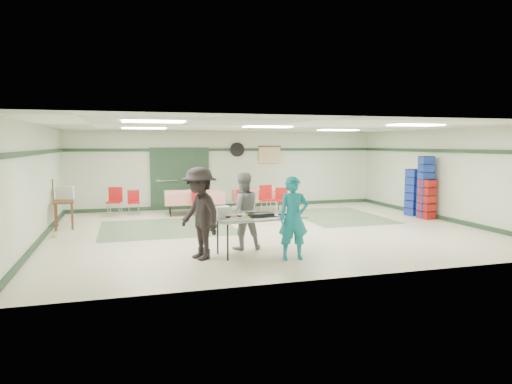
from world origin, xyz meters
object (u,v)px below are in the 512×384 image
object	(u,v)px
chair_b	(243,200)
chair_d	(199,200)
volunteer_teal	(294,218)
crate_stack_blue_b	(425,187)
volunteer_dark	(200,213)
chair_loose_b	(115,199)
volunteer_grey	(243,211)
printer_table	(64,205)
serving_table	(259,219)
broom	(54,207)
chair_loose_a	(134,200)
crate_stack_blue_a	(413,192)
chair_c	(282,198)
crate_stack_red	(427,199)
dining_table_b	(194,197)
chair_a	(267,196)
dining_table_a	(260,195)
office_printer	(65,192)

from	to	relation	value
chair_b	chair_d	world-z (taller)	chair_d
volunteer_teal	crate_stack_blue_b	xyz separation A→B (m)	(5.60, 3.52, 0.13)
volunteer_dark	chair_loose_b	xyz separation A→B (m)	(-1.67, 5.95, -0.34)
volunteer_teal	crate_stack_blue_b	distance (m)	6.62
volunteer_grey	printer_table	xyz separation A→B (m)	(-3.97, 3.68, -0.20)
serving_table	chair_loose_b	xyz separation A→B (m)	(-2.92, 5.84, -0.16)
chair_b	broom	distance (m)	5.59
crate_stack_blue_b	broom	size ratio (longest dim) A/B	1.35
chair_loose_a	crate_stack_blue_a	size ratio (longest dim) A/B	0.54
volunteer_dark	chair_b	size ratio (longest dim) A/B	2.22
volunteer_dark	chair_c	bearing A→B (deg)	123.17
chair_d	chair_loose_a	world-z (taller)	chair_d
crate_stack_red	printer_table	bearing A→B (deg)	172.26
chair_c	volunteer_grey	bearing A→B (deg)	-106.96
chair_b	crate_stack_red	distance (m)	5.59
crate_stack_blue_a	broom	distance (m)	10.39
volunteer_grey	volunteer_dark	bearing A→B (deg)	29.77
dining_table_b	crate_stack_blue_a	distance (m)	6.92
volunteer_grey	chair_a	bearing A→B (deg)	-114.38
chair_a	chair_d	size ratio (longest dim) A/B	1.05
serving_table	volunteer_dark	bearing A→B (deg)	177.90
chair_a	chair_loose_b	xyz separation A→B (m)	(-4.68, 0.85, -0.01)
crate_stack_blue_a	printer_table	world-z (taller)	crate_stack_blue_a
dining_table_a	crate_stack_blue_b	size ratio (longest dim) A/B	0.94
volunteer_teal	office_printer	world-z (taller)	volunteer_teal
chair_loose_b	crate_stack_blue_a	distance (m)	9.32
chair_a	volunteer_dark	bearing A→B (deg)	-132.91
crate_stack_blue_b	office_printer	world-z (taller)	crate_stack_blue_b
dining_table_a	volunteer_teal	bearing A→B (deg)	-100.25
volunteer_teal	crate_stack_red	world-z (taller)	volunteer_teal
chair_d	crate_stack_blue_a	xyz separation A→B (m)	(6.54, -1.51, 0.18)
crate_stack_red	chair_a	bearing A→B (deg)	152.85
volunteer_dark	crate_stack_red	xyz separation A→B (m)	(7.35, 2.87, -0.30)
office_printer	volunteer_grey	bearing A→B (deg)	-44.51
chair_loose_a	office_printer	bearing A→B (deg)	-142.74
crate_stack_blue_a	volunteer_grey	bearing A→B (deg)	-154.71
chair_d	chair_b	bearing A→B (deg)	-11.69
crate_stack_red	volunteer_dark	bearing A→B (deg)	-158.63
dining_table_b	office_printer	bearing A→B (deg)	-163.01
volunteer_teal	crate_stack_blue_b	size ratio (longest dim) A/B	0.86
dining_table_a	chair_loose_b	xyz separation A→B (m)	(-4.62, 0.29, -0.01)
serving_table	chair_c	xyz separation A→B (m)	(2.25, 4.98, -0.21)
chair_c	chair_d	bearing A→B (deg)	-168.22
volunteer_teal	dining_table_b	size ratio (longest dim) A/B	0.87
chair_c	crate_stack_blue_a	distance (m)	4.14
chair_a	printer_table	bearing A→B (deg)	175.50
dining_table_a	crate_stack_blue_b	world-z (taller)	crate_stack_blue_b
crate_stack_red	crate_stack_blue_b	bearing A→B (deg)	90.00
volunteer_teal	dining_table_a	size ratio (longest dim) A/B	0.92
chair_loose_b	volunteer_teal	bearing A→B (deg)	-50.40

